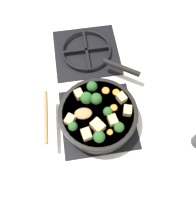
% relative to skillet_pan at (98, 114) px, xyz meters
% --- Properties ---
extents(ground_plane, '(2.40, 2.40, 0.00)m').
position_rel_skillet_pan_xyz_m(ground_plane, '(-0.00, -0.00, -0.06)').
color(ground_plane, silver).
extents(front_burner_grate, '(0.31, 0.31, 0.03)m').
position_rel_skillet_pan_xyz_m(front_burner_grate, '(-0.00, -0.00, -0.04)').
color(front_burner_grate, black).
rests_on(front_burner_grate, ground_plane).
extents(rear_burner_grate, '(0.31, 0.31, 0.03)m').
position_rel_skillet_pan_xyz_m(rear_burner_grate, '(-0.00, 0.36, -0.04)').
color(rear_burner_grate, black).
rests_on(rear_burner_grate, ground_plane).
extents(skillet_pan, '(0.37, 0.42, 0.05)m').
position_rel_skillet_pan_xyz_m(skillet_pan, '(0.00, 0.00, 0.00)').
color(skillet_pan, black).
rests_on(skillet_pan, front_burner_grate).
extents(wooden_spoon, '(0.19, 0.22, 0.02)m').
position_rel_skillet_pan_xyz_m(wooden_spoon, '(-0.14, 0.00, 0.03)').
color(wooden_spoon, '#A87A4C').
rests_on(wooden_spoon, skillet_pan).
extents(tofu_cube_center_large, '(0.06, 0.06, 0.04)m').
position_rel_skillet_pan_xyz_m(tofu_cube_center_large, '(-0.01, -0.07, 0.04)').
color(tofu_cube_center_large, '#DBB770').
rests_on(tofu_cube_center_large, skillet_pan).
extents(tofu_cube_near_handle, '(0.04, 0.05, 0.03)m').
position_rel_skillet_pan_xyz_m(tofu_cube_near_handle, '(-0.06, -0.09, 0.04)').
color(tofu_cube_near_handle, '#DBB770').
rests_on(tofu_cube_near_handle, skillet_pan).
extents(tofu_cube_east_chunk, '(0.04, 0.04, 0.03)m').
position_rel_skillet_pan_xyz_m(tofu_cube_east_chunk, '(0.05, -0.05, 0.04)').
color(tofu_cube_east_chunk, '#DBB770').
rests_on(tofu_cube_east_chunk, skillet_pan).
extents(tofu_cube_west_chunk, '(0.04, 0.05, 0.03)m').
position_rel_skillet_pan_xyz_m(tofu_cube_west_chunk, '(0.10, 0.04, 0.04)').
color(tofu_cube_west_chunk, '#DBB770').
rests_on(tofu_cube_west_chunk, skillet_pan).
extents(tofu_cube_back_piece, '(0.04, 0.04, 0.03)m').
position_rel_skillet_pan_xyz_m(tofu_cube_back_piece, '(-0.07, 0.08, 0.04)').
color(tofu_cube_back_piece, '#DBB770').
rests_on(tofu_cube_back_piece, skillet_pan).
extents(tofu_cube_front_piece, '(0.05, 0.05, 0.03)m').
position_rel_skillet_pan_xyz_m(tofu_cube_front_piece, '(-0.11, -0.02, 0.04)').
color(tofu_cube_front_piece, '#DBB770').
rests_on(tofu_cube_front_piece, skillet_pan).
extents(tofu_cube_mid_small, '(0.04, 0.04, 0.03)m').
position_rel_skillet_pan_xyz_m(tofu_cube_mid_small, '(0.11, -0.02, 0.04)').
color(tofu_cube_mid_small, '#DBB770').
rests_on(tofu_cube_mid_small, skillet_pan).
extents(broccoli_floret_near_spoon, '(0.04, 0.04, 0.05)m').
position_rel_skillet_pan_xyz_m(broccoli_floret_near_spoon, '(-0.01, 0.10, 0.05)').
color(broccoli_floret_near_spoon, '#709956').
rests_on(broccoli_floret_near_spoon, skillet_pan).
extents(broccoli_floret_center_top, '(0.04, 0.04, 0.04)m').
position_rel_skillet_pan_xyz_m(broccoli_floret_center_top, '(0.03, -0.02, 0.05)').
color(broccoli_floret_center_top, '#709956').
rests_on(broccoli_floret_center_top, skillet_pan).
extents(broccoli_floret_east_rim, '(0.04, 0.04, 0.05)m').
position_rel_skillet_pan_xyz_m(broccoli_floret_east_rim, '(-0.01, -0.11, 0.05)').
color(broccoli_floret_east_rim, '#709956').
rests_on(broccoli_floret_east_rim, skillet_pan).
extents(broccoli_floret_west_rim, '(0.05, 0.05, 0.05)m').
position_rel_skillet_pan_xyz_m(broccoli_floret_west_rim, '(-0.00, 0.04, 0.05)').
color(broccoli_floret_west_rim, '#709956').
rests_on(broccoli_floret_west_rim, skillet_pan).
extents(broccoli_floret_north_edge, '(0.05, 0.05, 0.05)m').
position_rel_skillet_pan_xyz_m(broccoli_floret_north_edge, '(-0.04, 0.05, 0.05)').
color(broccoli_floret_north_edge, '#709956').
rests_on(broccoli_floret_north_edge, skillet_pan).
extents(broccoli_floret_south_cluster, '(0.03, 0.03, 0.04)m').
position_rel_skillet_pan_xyz_m(broccoli_floret_south_cluster, '(-0.10, -0.06, 0.05)').
color(broccoli_floret_south_cluster, '#709956').
rests_on(broccoli_floret_south_cluster, skillet_pan).
extents(broccoli_floret_mid_floret, '(0.04, 0.04, 0.05)m').
position_rel_skillet_pan_xyz_m(broccoli_floret_mid_floret, '(0.06, -0.09, 0.05)').
color(broccoli_floret_mid_floret, '#709956').
rests_on(broccoli_floret_mid_floret, skillet_pan).
extents(carrot_slice_orange_thin, '(0.03, 0.03, 0.01)m').
position_rel_skillet_pan_xyz_m(carrot_slice_orange_thin, '(0.09, 0.07, 0.03)').
color(carrot_slice_orange_thin, orange).
rests_on(carrot_slice_orange_thin, skillet_pan).
extents(carrot_slice_near_center, '(0.02, 0.02, 0.01)m').
position_rel_skillet_pan_xyz_m(carrot_slice_near_center, '(0.03, -0.09, 0.03)').
color(carrot_slice_near_center, orange).
rests_on(carrot_slice_near_center, skillet_pan).
extents(carrot_slice_edge_slice, '(0.03, 0.03, 0.01)m').
position_rel_skillet_pan_xyz_m(carrot_slice_edge_slice, '(0.04, 0.09, 0.03)').
color(carrot_slice_edge_slice, orange).
rests_on(carrot_slice_edge_slice, skillet_pan).
extents(carrot_slice_under_broccoli, '(0.03, 0.03, 0.01)m').
position_rel_skillet_pan_xyz_m(carrot_slice_under_broccoli, '(0.06, 0.01, 0.03)').
color(carrot_slice_under_broccoli, orange).
rests_on(carrot_slice_under_broccoli, skillet_pan).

